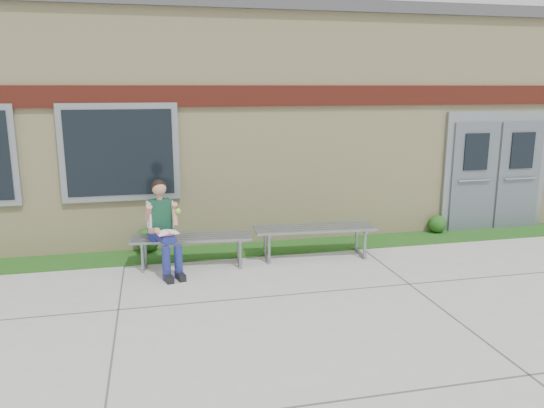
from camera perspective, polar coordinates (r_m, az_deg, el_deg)
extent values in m
plane|color=#9E9E99|center=(7.06, 9.08, -10.60)|extent=(80.00, 80.00, 0.00)
cube|color=#124515|center=(9.37, 3.18, -4.53)|extent=(16.00, 0.80, 0.02)
cube|color=beige|center=(12.29, -1.12, 8.99)|extent=(16.00, 6.00, 4.00)
cube|color=#3F3F42|center=(12.34, -1.17, 18.77)|extent=(16.20, 6.20, 0.20)
cube|color=maroon|center=(9.32, 2.73, 11.55)|extent=(16.00, 0.06, 0.35)
cube|color=gray|center=(9.04, -16.03, 5.34)|extent=(1.90, 0.08, 1.60)
cube|color=black|center=(9.00, -16.05, 5.31)|extent=(1.70, 0.04, 1.40)
cube|color=gray|center=(11.19, 22.85, 3.29)|extent=(2.20, 0.08, 2.30)
cube|color=#555D66|center=(10.88, 20.81, 2.68)|extent=(0.92, 0.06, 2.10)
cube|color=#555D66|center=(11.46, 24.99, 2.79)|extent=(0.92, 0.06, 2.10)
cube|color=gray|center=(8.35, -8.64, -3.57)|extent=(1.89, 0.69, 0.04)
cube|color=gray|center=(8.40, -13.63, -5.47)|extent=(0.10, 0.52, 0.42)
cube|color=gray|center=(8.50, -3.59, -4.93)|extent=(0.10, 0.52, 0.42)
cube|color=gray|center=(8.70, 4.61, -2.59)|extent=(2.01, 0.68, 0.04)
cube|color=gray|center=(8.58, -0.47, -4.63)|extent=(0.09, 0.55, 0.45)
cube|color=gray|center=(9.03, 9.38, -3.92)|extent=(0.09, 0.55, 0.45)
cube|color=navy|center=(8.25, -11.88, -3.18)|extent=(0.39, 0.32, 0.16)
cube|color=#0D3323|center=(8.16, -11.94, -1.10)|extent=(0.36, 0.27, 0.46)
sphere|color=tan|center=(8.06, -12.05, 1.66)|extent=(0.26, 0.26, 0.21)
sphere|color=black|center=(8.08, -12.10, 1.82)|extent=(0.27, 0.27, 0.22)
cylinder|color=navy|center=(7.98, -12.01, -3.57)|extent=(0.25, 0.45, 0.15)
cylinder|color=navy|center=(8.03, -10.77, -3.42)|extent=(0.25, 0.45, 0.15)
cylinder|color=navy|center=(7.86, -11.29, -6.30)|extent=(0.12, 0.12, 0.50)
cylinder|color=navy|center=(7.91, -10.03, -6.13)|extent=(0.12, 0.12, 0.50)
cube|color=black|center=(7.86, -11.08, -7.84)|extent=(0.16, 0.28, 0.10)
cube|color=black|center=(7.91, -9.82, -7.66)|extent=(0.16, 0.28, 0.10)
cylinder|color=tan|center=(8.04, -13.16, -0.92)|extent=(0.14, 0.24, 0.27)
cylinder|color=tan|center=(8.14, -10.56, -0.64)|extent=(0.14, 0.24, 0.27)
cube|color=white|center=(7.87, -11.18, -3.01)|extent=(0.36, 0.29, 0.02)
cube|color=#DE5362|center=(7.87, -11.17, -3.10)|extent=(0.36, 0.30, 0.01)
sphere|color=#87D538|center=(8.01, -10.06, -0.75)|extent=(0.08, 0.08, 0.08)
sphere|color=#124515|center=(9.21, -13.27, -3.77)|extent=(0.41, 0.41, 0.41)
sphere|color=#124515|center=(10.62, 17.37, -2.05)|extent=(0.34, 0.34, 0.34)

